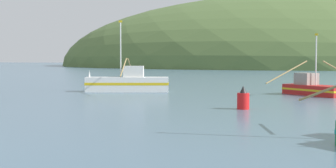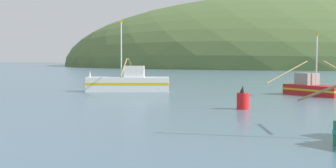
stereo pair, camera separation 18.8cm
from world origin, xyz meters
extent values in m
ellipsoid|color=#516B38|center=(3.03, 200.19, 0.00)|extent=(204.21, 163.37, 60.01)
cube|color=red|center=(14.23, 32.63, 0.47)|extent=(6.00, 5.77, 0.94)
cube|color=gold|center=(14.23, 32.63, 0.52)|extent=(6.06, 5.83, 0.17)
cube|color=gray|center=(13.49, 33.32, 1.49)|extent=(2.32, 2.31, 1.10)
cylinder|color=silver|center=(14.32, 32.55, 3.21)|extent=(0.12, 0.12, 4.52)
cube|color=gold|center=(14.32, 32.55, 5.59)|extent=(0.28, 0.27, 0.20)
cylinder|color=#997F4C|center=(11.90, 30.11, 2.20)|extent=(3.37, 3.63, 2.03)
cube|color=white|center=(-4.04, 31.79, 0.75)|extent=(8.51, 4.08, 1.49)
cube|color=gold|center=(-4.04, 31.79, 0.82)|extent=(8.59, 4.13, 0.27)
cone|color=white|center=(-7.72, 30.65, 1.84)|extent=(0.25, 0.25, 0.70)
cube|color=silver|center=(-3.40, 31.99, 2.06)|extent=(2.30, 1.76, 1.14)
cylinder|color=silver|center=(-4.66, 31.60, 4.26)|extent=(0.12, 0.12, 5.52)
cube|color=gold|center=(-4.66, 31.60, 7.14)|extent=(0.35, 0.14, 0.20)
cylinder|color=#997F4C|center=(-2.94, 28.28, 2.58)|extent=(1.82, 5.50, 1.69)
cylinder|color=#997F4C|center=(-5.13, 35.30, 2.58)|extent=(1.82, 5.50, 1.69)
cylinder|color=red|center=(9.75, 18.89, 0.55)|extent=(0.82, 0.82, 1.09)
cone|color=black|center=(9.75, 18.89, 1.34)|extent=(0.49, 0.49, 0.50)
camera|label=1|loc=(14.51, -12.82, 3.45)|focal=50.57mm
camera|label=2|loc=(14.69, -12.77, 3.45)|focal=50.57mm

